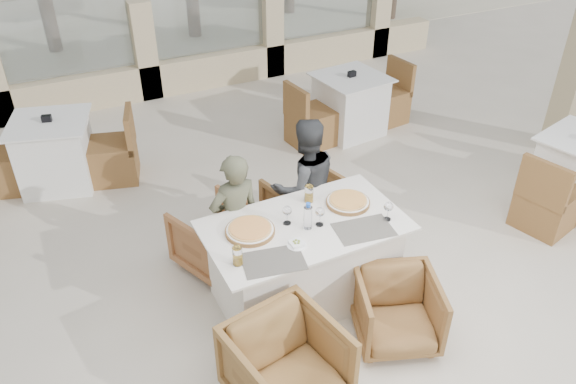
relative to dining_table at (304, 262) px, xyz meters
name	(u,v)px	position (x,y,z in m)	size (l,w,h in m)	color
ground	(298,301)	(-0.07, -0.04, -0.39)	(80.00, 80.00, 0.00)	beige
perimeter_wall_far	(144,44)	(-0.07, 4.76, 0.42)	(10.00, 0.34, 1.60)	beige
dining_table	(304,262)	(0.00, 0.00, 0.00)	(1.60, 0.90, 0.77)	white
placemat_near_left	(273,261)	(-0.41, -0.29, 0.39)	(0.45, 0.30, 0.00)	#5B564E
placemat_near_right	(364,229)	(0.38, -0.27, 0.39)	(0.45, 0.30, 0.00)	#625D54
pizza_left	(250,230)	(-0.43, 0.10, 0.41)	(0.39, 0.39, 0.05)	#D15A1C
pizza_right	(348,202)	(0.45, 0.09, 0.41)	(0.36, 0.36, 0.05)	#C7641B
water_bottle	(308,216)	(0.00, -0.05, 0.50)	(0.07, 0.07, 0.23)	#9FB9D1
wine_glass_centre	(287,214)	(-0.12, 0.07, 0.48)	(0.08, 0.08, 0.18)	white
wine_glass_near	(320,215)	(0.10, -0.06, 0.48)	(0.08, 0.08, 0.18)	white
wine_glass_corner	(388,210)	(0.62, -0.23, 0.48)	(0.08, 0.08, 0.18)	white
beer_glass_left	(237,256)	(-0.65, -0.20, 0.46)	(0.07, 0.07, 0.15)	gold
beer_glass_right	(309,194)	(0.18, 0.27, 0.46)	(0.07, 0.07, 0.15)	gold
olive_dish	(297,243)	(-0.18, -0.21, 0.41)	(0.11, 0.11, 0.04)	white
armchair_far_left	(217,237)	(-0.50, 0.73, -0.08)	(0.65, 0.67, 0.61)	#9C6338
armchair_far_right	(307,206)	(0.44, 0.79, -0.07)	(0.67, 0.69, 0.62)	olive
armchair_near_left	(287,367)	(-0.59, -0.86, -0.06)	(0.70, 0.72, 0.66)	olive
armchair_near_right	(397,311)	(0.43, -0.73, -0.10)	(0.61, 0.63, 0.57)	brown
diner_left	(235,220)	(-0.40, 0.48, 0.24)	(0.46, 0.30, 1.25)	#51523B
diner_right	(305,186)	(0.34, 0.63, 0.28)	(0.65, 0.50, 1.33)	#383A3D
bg_table_a	(56,153)	(-1.60, 2.83, 0.00)	(1.64, 0.82, 0.77)	white
bg_table_b	(350,105)	(1.96, 2.46, 0.00)	(1.64, 0.82, 0.77)	silver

